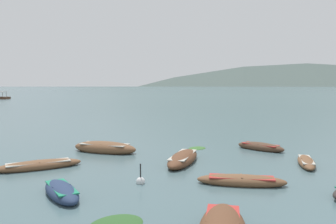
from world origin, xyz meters
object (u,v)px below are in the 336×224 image
Objects in this scene: rowboat_1 at (242,181)px; rowboat_2 at (40,165)px; rowboat_0 at (184,159)px; rowboat_8 at (106,148)px; rowboat_6 at (307,162)px; rowboat_10 at (261,147)px; rowboat_7 at (63,191)px; mooring_buoy at (142,181)px.

rowboat_2 is at bearing 164.34° from rowboat_1.
rowboat_1 is at bearing -60.17° from rowboat_0.
rowboat_6 is at bearing -16.62° from rowboat_8.
rowboat_8 is at bearing 163.38° from rowboat_6.
rowboat_2 is at bearing -176.65° from rowboat_6.
rowboat_6 is at bearing 3.35° from rowboat_2.
rowboat_10 is (5.47, 3.77, -0.04)m from rowboat_0.
rowboat_8 is (-11.86, 3.54, 0.12)m from rowboat_6.
rowboat_7 is 3.21× the size of mooring_buoy.
rowboat_0 is 4.58× the size of mooring_buoy.
rowboat_7 is at bearing -137.96° from rowboat_10.
rowboat_10 reaches higher than rowboat_2.
rowboat_0 reaches higher than rowboat_6.
rowboat_10 is (10.57, 9.53, 0.01)m from rowboat_7.
rowboat_7 is 8.77m from rowboat_8.
rowboat_1 is at bearing -2.38° from mooring_buoy.
rowboat_6 is 0.74× the size of rowboat_8.
rowboat_1 is 10.50m from rowboat_2.
mooring_buoy reaches higher than rowboat_1.
rowboat_6 is (4.42, 3.68, -0.02)m from rowboat_1.
rowboat_10 is at bearing 34.58° from rowboat_0.
rowboat_2 is at bearing -121.23° from rowboat_8.
rowboat_0 is 7.82m from rowboat_2.
rowboat_8 is (-7.45, 7.23, 0.10)m from rowboat_1.
rowboat_7 is 0.69× the size of rowboat_8.
mooring_buoy reaches higher than rowboat_0.
mooring_buoy is (-4.50, 0.19, -0.08)m from rowboat_1.
rowboat_1 is 7.67m from rowboat_7.
rowboat_10 is at bearing 4.12° from rowboat_8.
rowboat_1 is at bearing -15.66° from rowboat_2.
rowboat_0 reaches higher than rowboat_2.
rowboat_0 is 1.34× the size of rowboat_6.
rowboat_1 is 0.86× the size of rowboat_8.
rowboat_8 reaches higher than rowboat_2.
rowboat_8 is at bearing -175.88° from rowboat_10.
rowboat_2 is 5.14m from rowboat_8.
rowboat_0 is at bearing 119.83° from rowboat_1.
rowboat_6 is 4.51m from rowboat_10.
mooring_buoy is at bearing -117.44° from rowboat_0.
rowboat_0 reaches higher than rowboat_7.
rowboat_10 is at bearing 42.04° from rowboat_7.
rowboat_1 is 1.26× the size of rowboat_10.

